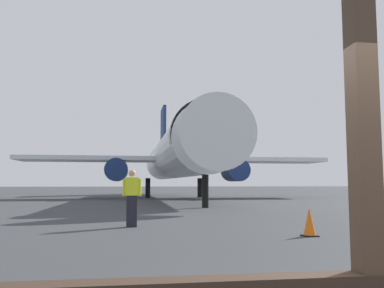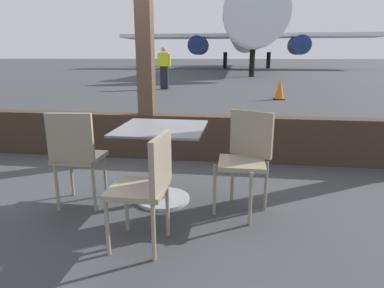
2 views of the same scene
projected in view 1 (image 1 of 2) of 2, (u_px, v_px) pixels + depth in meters
name	position (u px, v px, depth m)	size (l,w,h in m)	color
ground_plane	(148.00, 196.00, 42.64)	(220.00, 220.00, 0.00)	#383A3D
window_frame	(366.00, 192.00, 3.40)	(7.22, 0.24, 3.47)	#38281E
airplane	(177.00, 155.00, 35.49)	(27.11, 34.32, 10.67)	silver
ground_crew_worker	(132.00, 197.00, 12.49)	(0.57, 0.22, 1.74)	black
traffic_cone	(309.00, 223.00, 10.28)	(0.36, 0.36, 0.71)	orange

